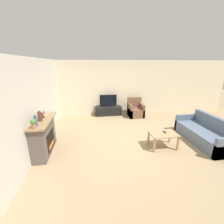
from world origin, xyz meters
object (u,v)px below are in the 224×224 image
at_px(potted_plant, 33,123).
at_px(coffee_table, 163,135).
at_px(mantel_vase_right, 45,112).
at_px(tv_stand, 108,111).
at_px(armchair, 136,110).
at_px(mantel_clock, 43,115).
at_px(fireplace, 44,136).
at_px(couch, 206,134).
at_px(remote, 165,132).
at_px(mantel_vase_left, 36,120).
at_px(mantel_vase_centre_left, 40,116).
at_px(tv, 108,101).

xyz_separation_m(potted_plant, coffee_table, (3.56, 0.35, -0.76)).
xyz_separation_m(mantel_vase_right, potted_plant, (0.00, -1.03, 0.05)).
relative_size(tv_stand, armchair, 1.45).
bearing_deg(mantel_clock, armchair, 35.99).
distance_m(fireplace, couch, 5.19).
bearing_deg(couch, coffee_table, -175.04).
distance_m(armchair, remote, 2.96).
relative_size(mantel_vase_right, remote, 1.32).
bearing_deg(fireplace, mantel_vase_left, -87.76).
relative_size(mantel_vase_centre_left, tv, 0.35).
bearing_deg(mantel_vase_left, mantel_vase_centre_left, 90.00).
bearing_deg(coffee_table, potted_plant, -174.40).
xyz_separation_m(fireplace, mantel_clock, (0.02, 0.14, 0.58)).
bearing_deg(couch, potted_plant, -174.60).
xyz_separation_m(mantel_vase_centre_left, mantel_vase_right, (0.00, 0.53, -0.05)).
bearing_deg(tv_stand, mantel_vase_left, -122.52).
xyz_separation_m(mantel_vase_left, mantel_vase_right, (0.00, 0.85, -0.05)).
xyz_separation_m(armchair, coffee_table, (-0.03, -3.00, 0.11)).
distance_m(mantel_clock, coffee_table, 3.65).
height_order(tv, armchair, tv).
bearing_deg(tv_stand, remote, -67.56).
relative_size(mantel_vase_centre_left, tv_stand, 0.23).
distance_m(tv_stand, armchair, 1.38).
xyz_separation_m(mantel_vase_right, couch, (5.16, -0.54, -0.84)).
bearing_deg(tv, coffee_table, -68.80).
relative_size(armchair, couch, 0.45).
xyz_separation_m(mantel_vase_left, couch, (5.16, 0.31, -0.89)).
xyz_separation_m(mantel_clock, tv_stand, (2.26, 2.97, -0.88)).
bearing_deg(coffee_table, fireplace, 175.92).
relative_size(mantel_vase_left, mantel_vase_right, 1.47).
bearing_deg(remote, mantel_vase_left, -178.48).
distance_m(mantel_vase_left, mantel_clock, 0.57).
distance_m(tv, couch, 4.37).
bearing_deg(couch, armchair, 118.75).
relative_size(mantel_vase_centre_left, armchair, 0.33).
relative_size(mantel_vase_left, remote, 1.94).
relative_size(mantel_vase_left, mantel_vase_centre_left, 0.98).
height_order(fireplace, coffee_table, fireplace).
distance_m(armchair, coffee_table, 3.01).
bearing_deg(potted_plant, tv_stand, 58.74).
distance_m(mantel_clock, remote, 3.69).
height_order(mantel_vase_right, coffee_table, mantel_vase_right).
bearing_deg(potted_plant, mantel_vase_right, 90.00).
bearing_deg(remote, tv_stand, 110.36).
height_order(mantel_vase_centre_left, mantel_vase_right, mantel_vase_centre_left).
relative_size(mantel_vase_right, tv, 0.23).
bearing_deg(tv, mantel_clock, -127.24).
distance_m(mantel_vase_left, tv_stand, 4.30).
distance_m(potted_plant, tv_stand, 4.45).
height_order(fireplace, couch, fireplace).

